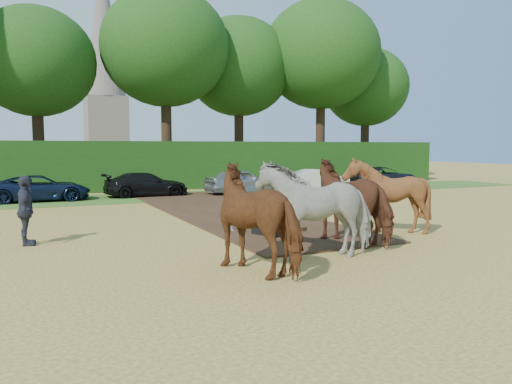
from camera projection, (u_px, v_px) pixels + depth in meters
name	position (u px, v px, depth m)	size (l,w,h in m)	color
ground	(266.00, 245.00, 13.63)	(120.00, 120.00, 0.00)	gold
earth_strip	(224.00, 211.00, 20.57)	(4.50, 17.00, 0.05)	#472D1C
grass_verge	(149.00, 197.00, 26.25)	(50.00, 5.00, 0.03)	#38601E
hedgerow	(131.00, 166.00, 30.18)	(46.00, 1.60, 3.00)	#14380F
spectator_far	(26.00, 211.00, 13.51)	(1.12, 0.47, 1.91)	#292B37
plough_team	(333.00, 204.00, 13.18)	(7.86, 6.70, 2.36)	brown
parked_cars	(164.00, 184.00, 26.62)	(35.70, 2.90, 1.48)	#ACADB3
treeline	(92.00, 47.00, 31.65)	(48.70, 10.60, 14.21)	#382616
church	(104.00, 59.00, 63.67)	(5.20, 5.20, 27.00)	slate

